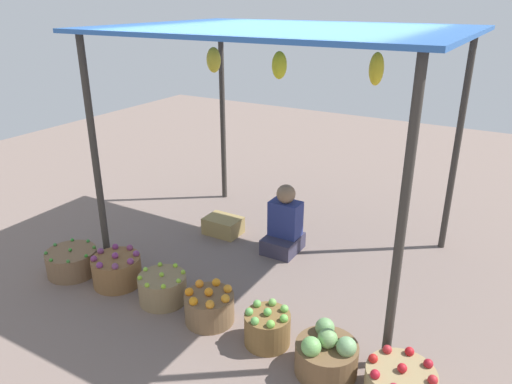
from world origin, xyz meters
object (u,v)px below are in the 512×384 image
(basket_red_apples, at_px, (400,384))
(basket_green_apples, at_px, (267,328))
(wooden_crate_near_vendor, at_px, (223,226))
(vendor_person, at_px, (284,226))
(basket_purple_onions, at_px, (117,270))
(basket_cabbages, at_px, (326,355))
(basket_oranges, at_px, (209,307))
(basket_limes, at_px, (163,288))
(basket_green_chilies, at_px, (72,262))

(basket_red_apples, bearing_deg, basket_green_apples, 176.85)
(wooden_crate_near_vendor, bearing_deg, vendor_person, 0.24)
(basket_purple_onions, distance_m, basket_cabbages, 2.28)
(basket_oranges, height_order, basket_green_apples, basket_green_apples)
(basket_oranges, bearing_deg, basket_purple_onions, 178.51)
(vendor_person, bearing_deg, basket_red_apples, -42.10)
(basket_limes, height_order, basket_oranges, basket_oranges)
(basket_limes, distance_m, basket_red_apples, 2.24)
(basket_oranges, bearing_deg, wooden_crate_near_vendor, 119.87)
(basket_green_apples, bearing_deg, vendor_person, 112.33)
(vendor_person, relative_size, basket_oranges, 1.79)
(basket_green_apples, bearing_deg, basket_purple_onions, 178.87)
(basket_green_chilies, height_order, basket_oranges, basket_oranges)
(basket_limes, height_order, wooden_crate_near_vendor, basket_limes)
(basket_cabbages, xyz_separation_m, basket_red_apples, (0.55, 0.01, -0.03))
(basket_green_apples, height_order, basket_cabbages, basket_cabbages)
(vendor_person, height_order, basket_green_apples, vendor_person)
(basket_green_apples, xyz_separation_m, basket_red_apples, (1.10, -0.06, -0.02))
(basket_green_apples, relative_size, wooden_crate_near_vendor, 0.89)
(basket_purple_onions, bearing_deg, basket_oranges, -1.49)
(basket_cabbages, height_order, wooden_crate_near_vendor, basket_cabbages)
(vendor_person, relative_size, basket_purple_onions, 1.63)
(basket_red_apples, bearing_deg, basket_cabbages, -179.27)
(basket_purple_onions, xyz_separation_m, basket_green_apples, (1.73, -0.03, -0.00))
(vendor_person, distance_m, basket_cabbages, 1.94)
(basket_cabbages, distance_m, wooden_crate_near_vendor, 2.52)
(basket_limes, xyz_separation_m, basket_red_apples, (2.24, -0.09, -0.00))
(basket_limes, distance_m, wooden_crate_near_vendor, 1.48)
(basket_limes, relative_size, basket_oranges, 1.03)
(basket_limes, bearing_deg, vendor_person, 70.04)
(basket_green_chilies, xyz_separation_m, basket_oranges, (1.69, 0.06, 0.02))
(basket_green_apples, distance_m, wooden_crate_near_vendor, 2.06)
(basket_oranges, height_order, wooden_crate_near_vendor, basket_oranges)
(wooden_crate_near_vendor, bearing_deg, basket_purple_onions, -101.43)
(basket_cabbages, bearing_deg, basket_oranges, 176.37)
(basket_red_apples, height_order, wooden_crate_near_vendor, basket_red_apples)
(vendor_person, relative_size, basket_limes, 1.74)
(basket_green_chilies, relative_size, basket_red_apples, 1.03)
(basket_purple_onions, relative_size, basket_green_apples, 1.26)
(basket_green_apples, distance_m, basket_red_apples, 1.10)
(basket_red_apples, bearing_deg, basket_purple_onions, 178.09)
(basket_purple_onions, relative_size, basket_red_apples, 0.97)
(basket_green_apples, bearing_deg, basket_cabbages, -7.04)
(basket_purple_onions, bearing_deg, basket_limes, -0.10)
(basket_green_chilies, bearing_deg, basket_purple_onions, 8.98)
(basket_limes, bearing_deg, basket_red_apples, -2.39)
(basket_green_chilies, relative_size, basket_oranges, 1.17)
(basket_cabbages, height_order, basket_red_apples, basket_cabbages)
(vendor_person, distance_m, basket_red_apples, 2.31)
(basket_cabbages, bearing_deg, basket_red_apples, 0.73)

